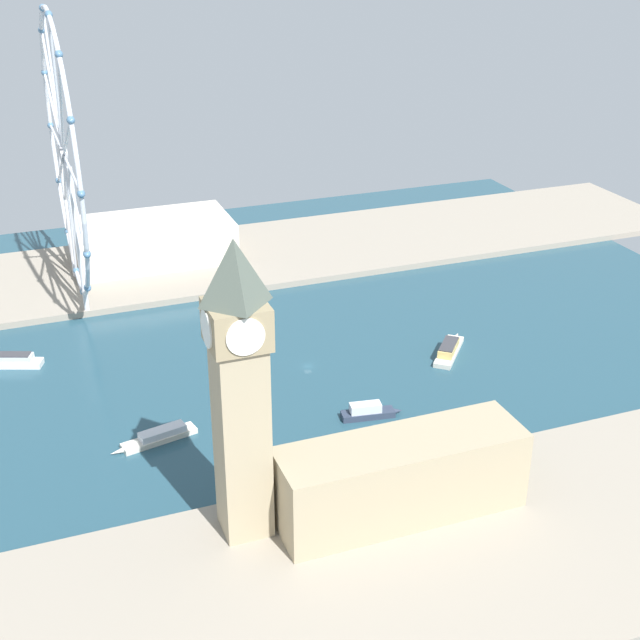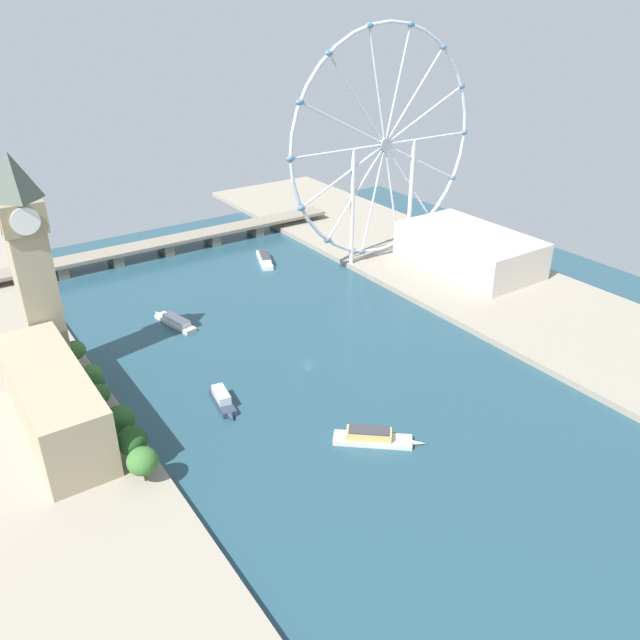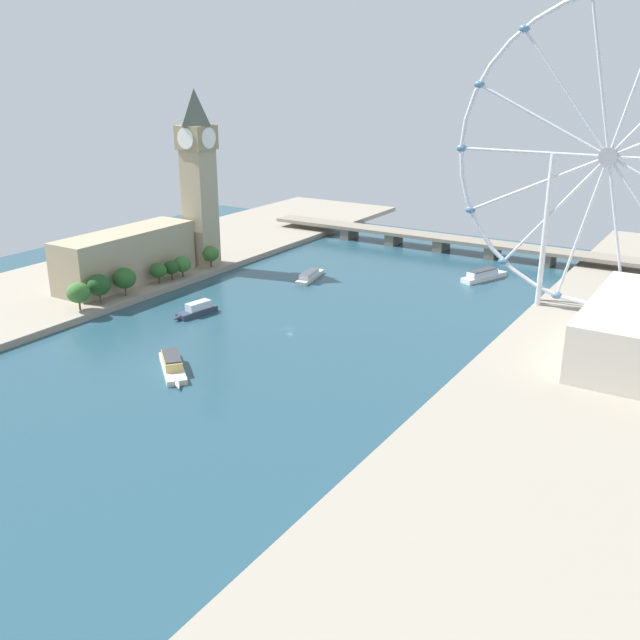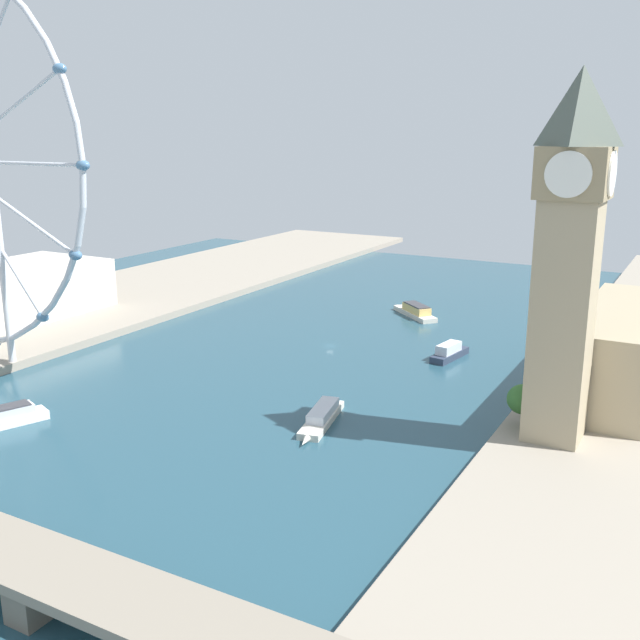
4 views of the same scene
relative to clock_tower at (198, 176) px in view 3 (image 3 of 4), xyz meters
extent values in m
plane|color=#234756|center=(92.82, -53.29, -49.98)|extent=(418.08, 418.08, 0.00)
cube|color=gray|center=(-31.22, -53.29, -48.48)|extent=(90.00, 520.00, 3.00)
cube|color=gray|center=(216.86, -53.29, -48.48)|extent=(90.00, 520.00, 3.00)
cube|color=tan|center=(0.00, 0.00, -16.78)|extent=(13.68, 13.68, 60.39)
cube|color=#928260|center=(0.00, 0.00, 19.42)|extent=(15.87, 15.87, 12.02)
pyramid|color=#4C564C|center=(0.00, 0.00, 34.36)|extent=(14.36, 14.36, 17.87)
cylinder|color=white|center=(0.00, 8.21, 19.42)|extent=(10.40, 0.50, 10.40)
cylinder|color=white|center=(0.00, -8.21, 19.42)|extent=(10.40, 0.50, 10.40)
cylinder|color=white|center=(8.21, 0.00, 19.42)|extent=(0.50, 10.40, 10.40)
cylinder|color=white|center=(-8.21, 0.00, 19.42)|extent=(0.50, 10.40, 10.40)
cube|color=tan|center=(-9.33, -45.45, -34.44)|extent=(22.00, 74.89, 25.08)
cylinder|color=#513823|center=(6.67, -88.91, -45.02)|extent=(0.80, 0.80, 3.91)
ellipsoid|color=#386B2D|center=(6.67, -88.91, -39.05)|extent=(10.04, 10.04, 9.04)
cylinder|color=#513823|center=(7.19, -77.81, -44.73)|extent=(0.80, 0.80, 4.50)
ellipsoid|color=#1E471E|center=(7.19, -77.81, -38.30)|extent=(10.44, 10.44, 9.40)
cylinder|color=#513823|center=(7.95, -63.50, -44.92)|extent=(0.80, 0.80, 4.12)
ellipsoid|color=#285623|center=(7.95, -63.50, -38.59)|extent=(10.67, 10.67, 9.60)
cylinder|color=#513823|center=(7.28, -41.11, -45.24)|extent=(0.80, 0.80, 3.47)
ellipsoid|color=#285623|center=(7.28, -41.11, -40.23)|extent=(8.19, 8.19, 7.38)
cylinder|color=#513823|center=(8.80, -25.75, -45.40)|extent=(0.80, 0.80, 3.14)
ellipsoid|color=#386B2D|center=(8.80, -25.75, -40.28)|extent=(8.89, 8.89, 8.00)
cylinder|color=#513823|center=(8.10, -32.90, -45.22)|extent=(0.80, 0.80, 3.51)
ellipsoid|color=#1E471E|center=(8.10, -32.90, -40.47)|extent=(7.50, 7.50, 6.75)
cylinder|color=#513823|center=(8.63, -3.65, -45.03)|extent=(0.80, 0.80, 3.90)
ellipsoid|color=#386B2D|center=(8.63, -3.65, -39.54)|extent=(8.86, 8.86, 7.97)
torus|color=silver|center=(195.34, 23.84, 19.07)|extent=(125.78, 1.99, 125.78)
cylinder|color=#99999E|center=(195.34, 23.84, 19.07)|extent=(7.43, 3.00, 7.43)
cylinder|color=silver|center=(202.23, 23.84, 49.25)|extent=(14.94, 1.19, 60.61)
cylinder|color=silver|center=(188.46, 23.84, 49.25)|extent=(14.94, 1.19, 60.61)
cylinder|color=silver|center=(176.05, 23.84, 43.27)|extent=(39.52, 1.19, 49.13)
cylinder|color=silver|center=(167.46, 23.84, 32.50)|extent=(56.28, 1.19, 27.93)
cylinder|color=silver|center=(164.40, 23.84, 19.07)|extent=(61.89, 1.19, 1.19)
cylinder|color=silver|center=(167.46, 23.84, 5.65)|extent=(56.28, 1.19, 27.93)
cylinder|color=silver|center=(176.05, 23.84, -5.12)|extent=(39.52, 1.19, 49.13)
cylinder|color=silver|center=(188.46, 23.84, -11.10)|extent=(14.94, 1.19, 60.61)
cylinder|color=silver|center=(202.23, 23.84, -11.10)|extent=(14.94, 1.19, 60.61)
ellipsoid|color=teal|center=(156.75, 23.84, 67.46)|extent=(4.80, 3.20, 3.20)
ellipsoid|color=teal|center=(139.58, 23.84, 45.93)|extent=(4.80, 3.20, 3.20)
ellipsoid|color=teal|center=(133.45, 23.84, 19.07)|extent=(4.80, 3.20, 3.20)
ellipsoid|color=teal|center=(139.58, 23.84, -7.78)|extent=(4.80, 3.20, 3.20)
ellipsoid|color=teal|center=(156.75, 23.84, -29.32)|extent=(4.80, 3.20, 3.20)
ellipsoid|color=teal|center=(181.57, 23.84, -41.27)|extent=(4.80, 3.20, 3.20)
ellipsoid|color=teal|center=(209.12, 23.84, -41.27)|extent=(4.80, 3.20, 3.20)
cylinder|color=silver|center=(173.68, 23.84, -13.95)|extent=(2.40, 2.40, 66.05)
cube|color=gray|center=(92.82, 107.67, -42.42)|extent=(230.08, 15.47, 2.00)
cube|color=#70685B|center=(29.59, 107.67, -46.70)|extent=(6.00, 13.92, 6.56)
cube|color=#70685B|center=(61.20, 107.67, -46.70)|extent=(6.00, 13.92, 6.56)
cube|color=#70685B|center=(92.82, 107.67, -46.70)|extent=(6.00, 13.92, 6.56)
cube|color=#70685B|center=(124.44, 107.67, -46.70)|extent=(6.00, 13.92, 6.56)
cube|color=#70685B|center=(156.05, 107.67, -46.70)|extent=(6.00, 13.92, 6.56)
cube|color=#2D384C|center=(48.25, -60.29, -48.77)|extent=(8.42, 20.05, 2.42)
cone|color=#2D384C|center=(46.49, -71.45, -48.77)|extent=(2.94, 3.83, 2.42)
cube|color=silver|center=(48.40, -59.33, -45.91)|extent=(6.30, 11.95, 3.30)
cube|color=white|center=(136.14, 60.46, -48.75)|extent=(16.09, 28.51, 2.45)
cone|color=white|center=(142.06, 75.68, -48.75)|extent=(4.12, 5.61, 2.45)
cube|color=silver|center=(135.63, 59.15, -46.23)|extent=(11.57, 18.95, 2.58)
cube|color=#38383D|center=(135.63, 59.15, -44.73)|extent=(10.68, 17.15, 0.42)
cube|color=beige|center=(59.65, 13.89, -49.02)|extent=(11.57, 27.43, 1.91)
cone|color=beige|center=(56.31, 29.08, -49.02)|extent=(2.90, 5.12, 1.91)
cube|color=silver|center=(59.93, 12.58, -46.85)|extent=(8.42, 17.13, 2.44)
cube|color=beige|center=(82.05, -111.79, -48.97)|extent=(25.88, 23.50, 2.01)
cone|color=beige|center=(94.45, -122.35, -48.97)|extent=(5.15, 4.81, 2.01)
cube|color=#DBB766|center=(80.98, -110.88, -46.43)|extent=(16.02, 14.87, 3.07)
cube|color=#38383D|center=(80.98, -110.88, -44.63)|extent=(14.62, 13.62, 0.53)
camera|label=1|loc=(-202.08, 53.16, 118.82)|focal=49.34mm
camera|label=2|loc=(-35.58, -251.22, 92.25)|focal=35.49mm
camera|label=3|loc=(249.30, -280.53, 50.90)|focal=39.60mm
camera|label=4|loc=(-31.88, 180.72, 29.08)|focal=41.16mm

